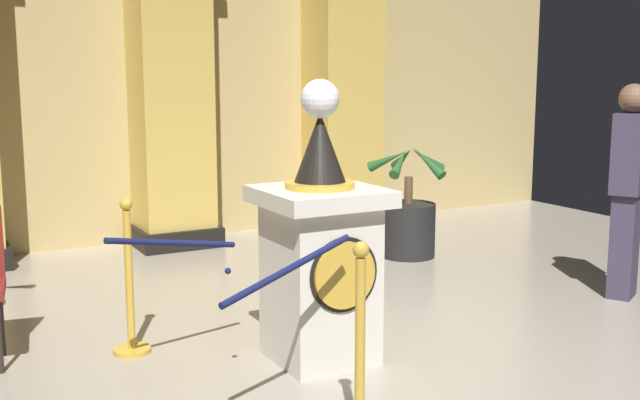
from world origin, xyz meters
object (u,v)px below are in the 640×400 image
(stanchion_near, at_px, (130,300))
(stanchion_far, at_px, (360,374))
(potted_palm_right, at_px, (408,221))
(bystander_guest, at_px, (628,185))
(pedestal_clock, at_px, (320,253))

(stanchion_near, bearing_deg, stanchion_far, -69.94)
(stanchion_far, height_order, potted_palm_right, potted_palm_right)
(stanchion_far, relative_size, bystander_guest, 0.59)
(stanchion_near, bearing_deg, pedestal_clock, -34.12)
(pedestal_clock, bearing_deg, potted_palm_right, 44.21)
(stanchion_near, distance_m, stanchion_far, 1.86)
(stanchion_far, relative_size, potted_palm_right, 0.90)
(stanchion_far, distance_m, bystander_guest, 3.39)
(bystander_guest, bearing_deg, pedestal_clock, -178.89)
(bystander_guest, bearing_deg, stanchion_near, 170.58)
(pedestal_clock, bearing_deg, bystander_guest, 1.11)
(stanchion_far, distance_m, potted_palm_right, 3.93)
(pedestal_clock, xyz_separation_m, stanchion_near, (-1.01, 0.68, -0.33))
(stanchion_near, height_order, stanchion_far, stanchion_near)
(potted_palm_right, bearing_deg, stanchion_far, -128.36)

